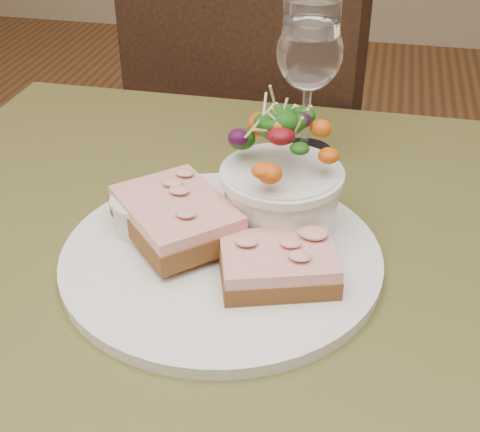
% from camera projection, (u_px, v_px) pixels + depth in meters
% --- Properties ---
extents(cafe_table, '(0.80, 0.80, 0.75)m').
position_uv_depth(cafe_table, '(229.00, 353.00, 0.68)').
color(cafe_table, '#4D4821').
rests_on(cafe_table, ground).
extents(chair_far, '(0.53, 0.53, 0.90)m').
position_uv_depth(chair_far, '(275.00, 253.00, 1.42)').
color(chair_far, black).
rests_on(chair_far, ground).
extents(dinner_plate, '(0.30, 0.30, 0.01)m').
position_uv_depth(dinner_plate, '(221.00, 257.00, 0.63)').
color(dinner_plate, white).
rests_on(dinner_plate, cafe_table).
extents(sandwich_front, '(0.12, 0.10, 0.03)m').
position_uv_depth(sandwich_front, '(278.00, 264.00, 0.59)').
color(sandwich_front, '#442512').
rests_on(sandwich_front, dinner_plate).
extents(sandwich_back, '(0.15, 0.15, 0.03)m').
position_uv_depth(sandwich_back, '(176.00, 216.00, 0.64)').
color(sandwich_back, '#442512').
rests_on(sandwich_back, dinner_plate).
extents(ramekin, '(0.06, 0.06, 0.04)m').
position_uv_depth(ramekin, '(145.00, 211.00, 0.65)').
color(ramekin, silver).
rests_on(ramekin, dinner_plate).
extents(salad_bowl, '(0.11, 0.11, 0.13)m').
position_uv_depth(salad_bowl, '(282.00, 172.00, 0.64)').
color(salad_bowl, white).
rests_on(salad_bowl, dinner_plate).
extents(garnish, '(0.05, 0.04, 0.02)m').
position_uv_depth(garnish, '(191.00, 196.00, 0.70)').
color(garnish, '#0B3A0A').
rests_on(garnish, dinner_plate).
extents(wine_glass, '(0.08, 0.08, 0.18)m').
position_uv_depth(wine_glass, '(309.00, 57.00, 0.76)').
color(wine_glass, white).
rests_on(wine_glass, cafe_table).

